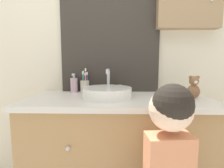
{
  "coord_description": "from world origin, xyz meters",
  "views": [
    {
      "loc": [
        -0.01,
        -0.86,
        1.1
      ],
      "look_at": [
        -0.04,
        0.28,
        0.96
      ],
      "focal_mm": 28.0,
      "sensor_mm": 36.0,
      "label": 1
    }
  ],
  "objects_px": {
    "toothbrush_holder": "(85,86)",
    "teddy_bear": "(194,88)",
    "child_figure": "(168,167)",
    "sink_basin": "(107,92)",
    "soap_dispenser": "(74,85)"
  },
  "relations": [
    {
      "from": "child_figure",
      "to": "teddy_bear",
      "type": "height_order",
      "value": "same"
    },
    {
      "from": "sink_basin",
      "to": "teddy_bear",
      "type": "distance_m",
      "value": 0.58
    },
    {
      "from": "sink_basin",
      "to": "child_figure",
      "type": "bearing_deg",
      "value": -56.9
    },
    {
      "from": "teddy_bear",
      "to": "sink_basin",
      "type": "bearing_deg",
      "value": 178.77
    },
    {
      "from": "sink_basin",
      "to": "toothbrush_holder",
      "type": "relative_size",
      "value": 2.01
    },
    {
      "from": "child_figure",
      "to": "teddy_bear",
      "type": "xyz_separation_m",
      "value": [
        0.28,
        0.44,
        0.29
      ]
    },
    {
      "from": "toothbrush_holder",
      "to": "soap_dispenser",
      "type": "xyz_separation_m",
      "value": [
        -0.09,
        0.01,
        0.01
      ]
    },
    {
      "from": "sink_basin",
      "to": "soap_dispenser",
      "type": "bearing_deg",
      "value": 143.46
    },
    {
      "from": "sink_basin",
      "to": "teddy_bear",
      "type": "height_order",
      "value": "sink_basin"
    },
    {
      "from": "child_figure",
      "to": "sink_basin",
      "type": "bearing_deg",
      "value": 123.1
    },
    {
      "from": "toothbrush_holder",
      "to": "teddy_bear",
      "type": "relative_size",
      "value": 1.26
    },
    {
      "from": "toothbrush_holder",
      "to": "teddy_bear",
      "type": "xyz_separation_m",
      "value": [
        0.77,
        -0.21,
        0.02
      ]
    },
    {
      "from": "toothbrush_holder",
      "to": "child_figure",
      "type": "relative_size",
      "value": 0.19
    },
    {
      "from": "toothbrush_holder",
      "to": "child_figure",
      "type": "bearing_deg",
      "value": -53.34
    },
    {
      "from": "soap_dispenser",
      "to": "child_figure",
      "type": "relative_size",
      "value": 0.15
    }
  ]
}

